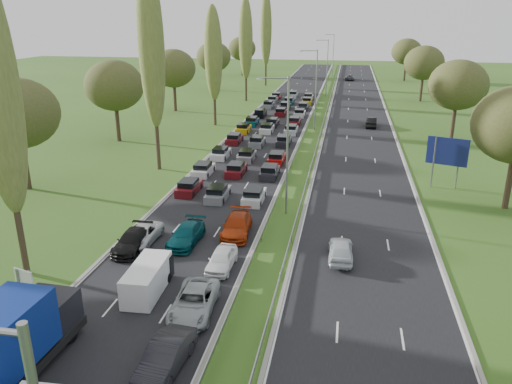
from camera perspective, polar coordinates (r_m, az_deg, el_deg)
The scene contains 23 objects.
ground at distance 79.77m, azimuth 6.79°, elevation 7.33°, with size 260.00×260.00×0.00m, color #31551A.
near_carriageway at distance 82.88m, azimuth 2.21°, elevation 7.91°, with size 10.50×215.00×0.04m, color black.
far_carriageway at distance 82.09m, azimuth 11.65°, elevation 7.41°, with size 10.50×215.00×0.04m, color black.
central_reservation at distance 82.10m, azimuth 6.92°, elevation 8.06°, with size 2.36×215.00×0.32m.
lamp_columns at distance 76.77m, azimuth 6.86°, elevation 11.41°, with size 0.18×140.18×12.00m.
poplar_row at distance 69.38m, azimuth -7.34°, elevation 15.85°, with size 2.80×127.80×22.44m.
woodland_left at distance 68.71m, azimuth -17.13°, elevation 11.19°, with size 8.00×166.00×11.10m.
woodland_right at distance 66.79m, azimuth 23.41°, elevation 10.25°, with size 8.00×153.00×11.10m.
traffic_queue_fill at distance 78.04m, azimuth 1.67°, elevation 7.52°, with size 9.11×68.89×0.80m.
near_car_2 at distance 39.46m, azimuth -12.94°, elevation -4.78°, with size 2.17×4.70×1.31m, color silver.
near_car_3 at distance 38.53m, azimuth -13.94°, elevation -5.41°, with size 1.95×4.80×1.39m, color black.
near_car_7 at distance 38.74m, azimuth -7.98°, elevation -4.84°, with size 1.98×4.88×1.42m, color #043C43.
near_car_9 at distance 26.10m, azimuth -10.31°, elevation -18.03°, with size 1.61×4.63×1.52m, color black.
near_car_10 at distance 30.15m, azimuth -7.10°, elevation -12.33°, with size 2.36×5.12×1.42m, color #9DA3A6.
near_car_11 at distance 39.91m, azimuth -2.21°, elevation -3.84°, with size 2.11×5.18×1.50m, color #9D2C09.
near_car_12 at distance 34.80m, azimuth -3.95°, elevation -7.65°, with size 1.63×4.06×1.38m, color white.
far_car_0 at distance 36.46m, azimuth 9.67°, elevation -6.50°, with size 1.74×4.33×1.48m, color silver.
far_car_1 at distance 81.57m, azimuth 13.05°, elevation 7.80°, with size 1.62×4.64×1.53m, color black.
far_car_2 at distance 143.10m, azimuth 10.64°, elevation 12.77°, with size 2.42×5.25×1.46m, color slate.
blue_lorry at distance 26.63m, azimuth -27.23°, elevation -15.83°, with size 2.67×9.62×4.06m.
white_van_rear at distance 32.59m, azimuth -12.19°, elevation -9.54°, with size 1.87×4.76×1.91m.
info_sign at distance 33.84m, azimuth -24.97°, elevation -9.16°, with size 1.47×0.53×2.10m.
direction_sign at distance 53.50m, azimuth 21.01°, elevation 4.10°, with size 3.81×1.42×5.20m.
Camera 1 is at (9.31, 2.11, 16.52)m, focal length 35.00 mm.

